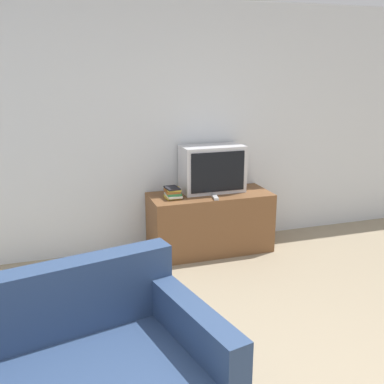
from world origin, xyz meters
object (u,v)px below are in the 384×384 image
at_px(television, 212,169).
at_px(book_stack, 173,193).
at_px(remote_on_stand, 215,197).
at_px(tv_stand, 210,222).

bearing_deg(television, book_stack, -165.06).
bearing_deg(remote_on_stand, tv_stand, 86.37).
distance_m(television, book_stack, 0.53).
bearing_deg(tv_stand, book_stack, -176.10).
height_order(tv_stand, television, television).
height_order(television, remote_on_stand, television).
distance_m(tv_stand, television, 0.58).
relative_size(television, book_stack, 3.02).
bearing_deg(tv_stand, remote_on_stand, -93.63).
height_order(television, book_stack, television).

